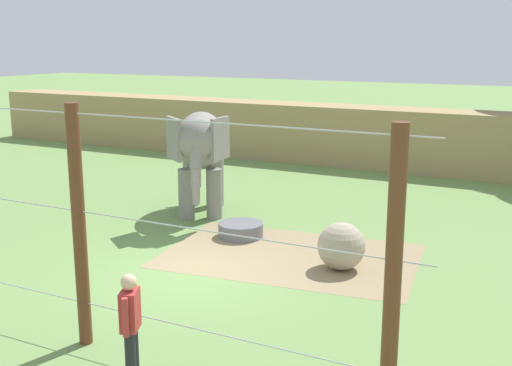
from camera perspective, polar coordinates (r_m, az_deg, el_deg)
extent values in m
plane|color=#6B8E4C|center=(13.33, -6.00, -8.14)|extent=(120.00, 120.00, 0.00)
cube|color=#937F5B|center=(14.37, 3.04, -6.50)|extent=(5.95, 4.27, 0.01)
cube|color=tan|center=(24.46, 10.47, 4.04)|extent=(36.00, 1.80, 2.24)
cylinder|color=gray|center=(17.15, -3.75, -0.96)|extent=(0.43, 0.43, 1.36)
cylinder|color=gray|center=(17.20, -6.24, -0.97)|extent=(0.43, 0.43, 1.36)
cylinder|color=gray|center=(18.50, -3.56, 0.06)|extent=(0.43, 0.43, 1.36)
cylinder|color=gray|center=(18.55, -5.87, 0.05)|extent=(0.43, 0.43, 1.36)
ellipsoid|color=gray|center=(17.59, -4.93, 3.82)|extent=(2.39, 2.87, 1.55)
ellipsoid|color=gray|center=(15.99, -5.32, 3.90)|extent=(1.40, 1.35, 1.12)
cube|color=gray|center=(16.05, -3.21, 3.97)|extent=(0.15, 0.88, 1.07)
cube|color=gray|center=(16.14, -7.36, 3.93)|extent=(0.76, 0.60, 1.07)
cylinder|color=gray|center=(15.64, -5.39, 2.21)|extent=(0.50, 0.57, 0.61)
cylinder|color=gray|center=(15.61, -5.39, 0.60)|extent=(0.39, 0.42, 0.57)
cylinder|color=gray|center=(15.63, -5.38, -0.90)|extent=(0.27, 0.27, 0.53)
cylinder|color=gray|center=(18.99, -4.66, 4.19)|extent=(0.22, 0.31, 0.78)
sphere|color=tan|center=(13.52, 7.63, -5.62)|extent=(1.00, 1.00, 1.00)
cylinder|color=brown|center=(10.16, -15.51, -3.87)|extent=(0.21, 0.21, 3.82)
cylinder|color=brown|center=(7.87, 12.11, -8.58)|extent=(0.21, 0.21, 3.82)
cylinder|color=#B7B7BC|center=(10.68, -15.83, -10.03)|extent=(11.11, 0.02, 0.02)
cylinder|color=#B7B7BC|center=(10.21, -16.34, -2.28)|extent=(11.11, 0.02, 0.02)
cylinder|color=#B7B7BC|center=(9.94, -16.87, 6.05)|extent=(11.11, 0.02, 0.02)
cylinder|color=#232328|center=(9.19, -11.12, -15.37)|extent=(0.15, 0.15, 0.88)
cylinder|color=#232328|center=(9.33, -10.87, -14.92)|extent=(0.15, 0.15, 0.88)
cube|color=#B23333|center=(8.95, -11.19, -11.06)|extent=(0.35, 0.42, 0.56)
sphere|color=beige|center=(8.80, -11.30, -8.67)|extent=(0.22, 0.22, 0.22)
cylinder|color=#B23333|center=(8.74, -11.58, -11.68)|extent=(0.12, 0.12, 0.54)
cylinder|color=#B23333|center=(9.16, -10.82, -10.46)|extent=(0.12, 0.12, 0.54)
cube|color=black|center=(9.29, -11.22, -11.63)|extent=(0.04, 0.07, 0.14)
cylinder|color=slate|center=(15.65, -1.37, -4.20)|extent=(1.10, 1.10, 0.35)
cylinder|color=#38607A|center=(15.60, -1.38, -3.69)|extent=(1.01, 1.01, 0.02)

